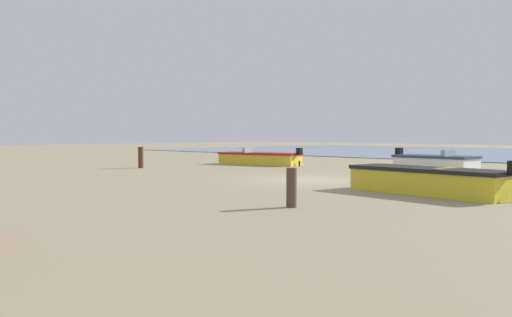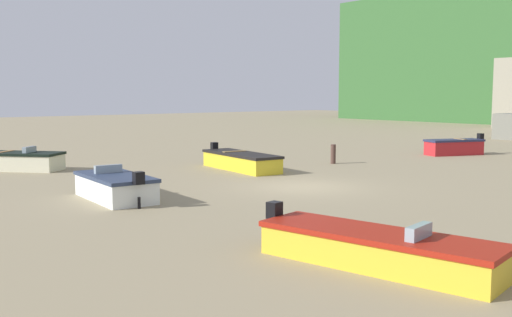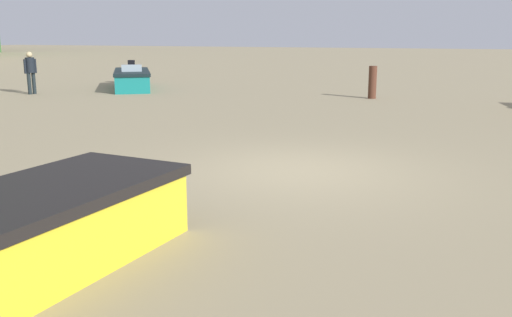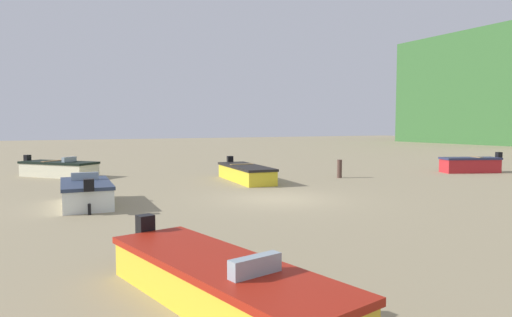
% 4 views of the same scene
% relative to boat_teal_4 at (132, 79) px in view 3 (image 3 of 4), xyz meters
% --- Properties ---
extents(ground_plane, '(160.00, 160.00, 0.00)m').
position_rel_boat_teal_4_xyz_m(ground_plane, '(-11.61, -10.65, -0.40)').
color(ground_plane, gray).
extents(boat_teal_4, '(4.55, 3.62, 1.09)m').
position_rel_boat_teal_4_xyz_m(boat_teal_4, '(0.00, 0.00, 0.00)').
color(boat_teal_4, '#157370').
rests_on(boat_teal_4, ground).
extents(mooring_post_near_water, '(0.29, 0.29, 1.16)m').
position_rel_boat_teal_4_xyz_m(mooring_post_near_water, '(-0.12, -10.11, 0.18)').
color(mooring_post_near_water, '#4E2C1F').
rests_on(mooring_post_near_water, ground).
extents(beach_walker_foreground, '(0.54, 0.42, 1.62)m').
position_rel_boat_teal_4_xyz_m(beach_walker_foreground, '(-3.18, 2.48, 0.55)').
color(beach_walker_foreground, black).
rests_on(beach_walker_foreground, ground).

